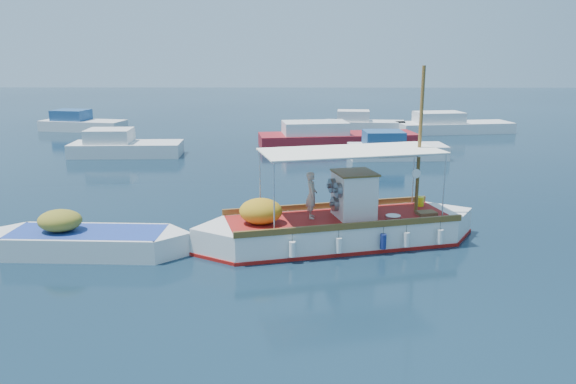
{
  "coord_description": "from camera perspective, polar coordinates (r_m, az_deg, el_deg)",
  "views": [
    {
      "loc": [
        -1.11,
        -16.58,
        6.08
      ],
      "look_at": [
        -1.23,
        0.0,
        1.9
      ],
      "focal_mm": 35.0,
      "sensor_mm": 36.0,
      "label": 1
    }
  ],
  "objects": [
    {
      "name": "bg_boat_far_w",
      "position": [
        47.05,
        -20.3,
        6.48
      ],
      "size": [
        6.75,
        3.46,
        1.8
      ],
      "rotation": [
        0.0,
        0.0,
        -0.19
      ],
      "color": "silver",
      "rests_on": "ground"
    },
    {
      "name": "fishing_caique",
      "position": [
        18.23,
        5.07,
        -3.69
      ],
      "size": [
        9.25,
        4.23,
        5.83
      ],
      "rotation": [
        0.0,
        0.0,
        0.25
      ],
      "color": "white",
      "rests_on": "ground"
    },
    {
      "name": "dinghy",
      "position": [
        18.42,
        -19.84,
        -4.9
      ],
      "size": [
        6.48,
        1.99,
        1.58
      ],
      "rotation": [
        0.0,
        0.0,
        -0.04
      ],
      "color": "white",
      "rests_on": "ground"
    },
    {
      "name": "bg_boat_n",
      "position": [
        37.15,
        4.6,
        5.47
      ],
      "size": [
        10.6,
        4.24,
        1.8
      ],
      "rotation": [
        0.0,
        0.0,
        0.14
      ],
      "color": "maroon",
      "rests_on": "ground"
    },
    {
      "name": "ground",
      "position": [
        17.7,
        4.0,
        -5.97
      ],
      "size": [
        160.0,
        160.0,
        0.0
      ],
      "primitive_type": "plane",
      "color": "black",
      "rests_on": "ground"
    },
    {
      "name": "bg_boat_e",
      "position": [
        44.65,
        16.23,
        6.42
      ],
      "size": [
        8.94,
        3.89,
        1.8
      ],
      "rotation": [
        0.0,
        0.0,
        0.15
      ],
      "color": "silver",
      "rests_on": "ground"
    },
    {
      "name": "bg_boat_nw",
      "position": [
        34.8,
        -16.4,
        4.35
      ],
      "size": [
        6.52,
        2.67,
        1.8
      ],
      "rotation": [
        0.0,
        0.0,
        0.04
      ],
      "color": "silver",
      "rests_on": "ground"
    },
    {
      "name": "bg_boat_ne",
      "position": [
        33.17,
        10.74,
        4.22
      ],
      "size": [
        5.65,
        2.49,
        1.8
      ],
      "rotation": [
        0.0,
        0.0,
        0.05
      ],
      "color": "silver",
      "rests_on": "ground"
    },
    {
      "name": "bg_boat_far_n",
      "position": [
        44.14,
        7.56,
        6.78
      ],
      "size": [
        6.25,
        2.58,
        1.8
      ],
      "rotation": [
        0.0,
        0.0,
        -0.1
      ],
      "color": "silver",
      "rests_on": "ground"
    }
  ]
}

